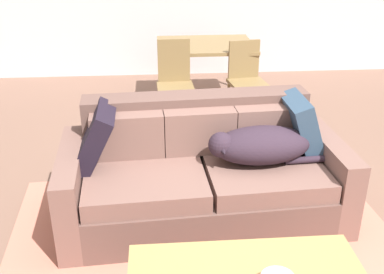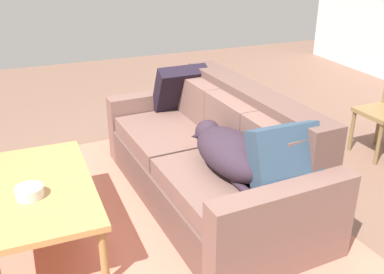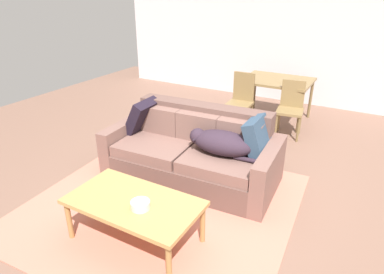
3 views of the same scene
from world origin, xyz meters
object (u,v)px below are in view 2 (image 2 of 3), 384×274
Objects in this scene: couch at (215,160)px; dog_on_left_cushion at (230,151)px; throw_pillow_by_right_arm at (286,162)px; bowl_on_coffee_table at (30,192)px; coffee_table at (40,191)px; throw_pillow_by_left_arm at (180,89)px.

couch is 0.50m from dog_on_left_cushion.
throw_pillow_by_right_arm is 1.59m from bowl_on_coffee_table.
throw_pillow_by_right_arm is at bearing 4.34° from couch.
bowl_on_coffee_table is at bearing -24.91° from coffee_table.
throw_pillow_by_left_arm is at bearing 175.66° from couch.
couch reaches higher than bowl_on_coffee_table.
throw_pillow_by_left_arm reaches higher than dog_on_left_cushion.
dog_on_left_cushion is 0.73× the size of coffee_table.
throw_pillow_by_left_arm is at bearing 126.48° from bowl_on_coffee_table.
couch is at bearing -172.15° from throw_pillow_by_right_arm.
throw_pillow_by_left_arm is at bearing 171.82° from dog_on_left_cushion.
throw_pillow_by_left_arm is 0.37× the size of coffee_table.
bowl_on_coffee_table is at bearing -53.52° from throw_pillow_by_left_arm.
coffee_table is at bearing -55.92° from throw_pillow_by_left_arm.
bowl_on_coffee_table is at bearing -110.14° from throw_pillow_by_right_arm.
couch is at bearing 164.54° from dog_on_left_cushion.
throw_pillow_by_right_arm is (1.57, 0.10, -0.00)m from throw_pillow_by_left_arm.
coffee_table is at bearing -88.74° from couch.
throw_pillow_by_left_arm reaches higher than bowl_on_coffee_table.
throw_pillow_by_left_arm and throw_pillow_by_right_arm have the same top height.
throw_pillow_by_left_arm is 2.63× the size of bowl_on_coffee_table.
dog_on_left_cushion is at bearing -15.46° from couch.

